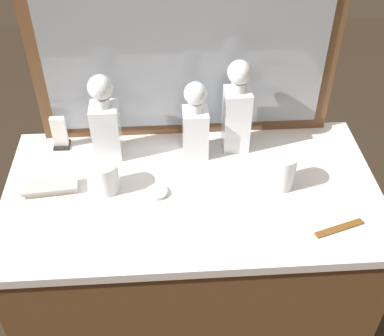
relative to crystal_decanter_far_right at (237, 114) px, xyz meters
name	(u,v)px	position (x,y,z in m)	size (l,w,h in m)	color
dresser	(192,278)	(-0.15, -0.19, -0.55)	(1.10, 0.60, 0.86)	brown
dresser_mirror	(186,23)	(-0.15, 0.09, 0.26)	(0.93, 0.03, 0.77)	brown
crystal_decanter_far_right	(237,114)	(0.00, 0.00, 0.00)	(0.08, 0.08, 0.31)	white
crystal_decanter_left	(106,125)	(-0.40, -0.02, -0.01)	(0.08, 0.08, 0.28)	white
crystal_decanter_right	(195,127)	(-0.13, -0.03, -0.02)	(0.08, 0.08, 0.26)	white
crystal_tumbler_left	(281,172)	(0.11, -0.19, -0.07)	(0.08, 0.08, 0.11)	white
crystal_tumbler_far_right	(105,178)	(-0.40, -0.18, -0.08)	(0.08, 0.08, 0.09)	white
silver_brush_left	(50,187)	(-0.56, -0.17, -0.11)	(0.16, 0.08, 0.02)	#B7A88C
porcelain_dish	(157,192)	(-0.25, -0.21, -0.12)	(0.06, 0.06, 0.01)	silver
tortoiseshell_comb	(339,228)	(0.23, -0.38, -0.12)	(0.14, 0.06, 0.01)	brown
napkin_holder	(60,134)	(-0.56, 0.04, -0.08)	(0.05, 0.05, 0.11)	black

